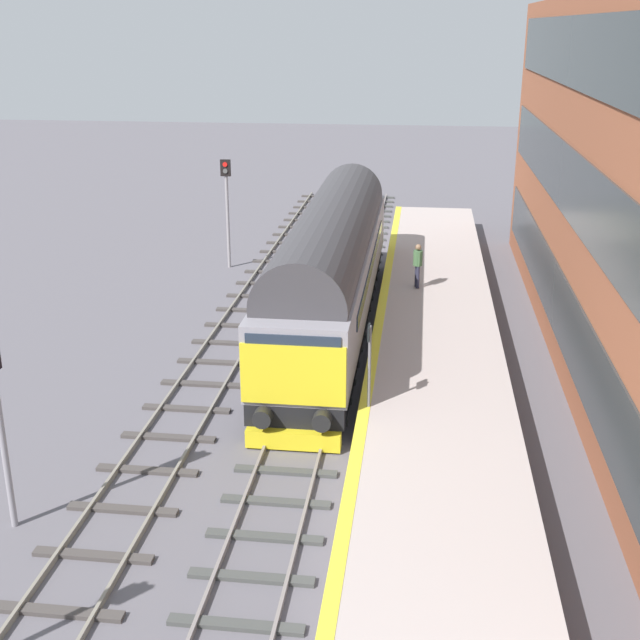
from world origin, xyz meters
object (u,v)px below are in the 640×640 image
object	(u,v)px
signal_post_far	(227,202)
waiting_passenger	(418,262)
diesel_locomotive	(332,264)
platform_number_sign	(369,354)

from	to	relation	value
signal_post_far	waiting_passenger	world-z (taller)	signal_post_far
diesel_locomotive	signal_post_far	size ratio (longest dim) A/B	3.66
platform_number_sign	waiting_passenger	bearing A→B (deg)	84.07
diesel_locomotive	signal_post_far	xyz separation A→B (m)	(-5.44, 7.67, 0.48)
waiting_passenger	signal_post_far	bearing A→B (deg)	43.27
diesel_locomotive	waiting_passenger	distance (m)	3.83
signal_post_far	platform_number_sign	distance (m)	17.26
diesel_locomotive	waiting_passenger	world-z (taller)	diesel_locomotive
platform_number_sign	signal_post_far	bearing A→B (deg)	114.94
platform_number_sign	waiting_passenger	size ratio (longest dim) A/B	1.34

